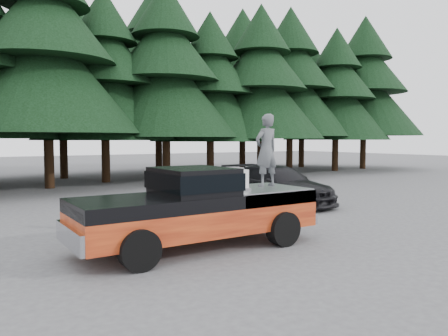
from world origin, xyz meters
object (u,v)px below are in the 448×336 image
air_compressor (230,180)px  man_on_bed (266,150)px  parked_car (277,185)px  pickup_truck (197,220)px

air_compressor → man_on_bed: (1.33, 0.24, 0.72)m
air_compressor → man_on_bed: bearing=12.9°
man_on_bed → parked_car: size_ratio=0.37×
parked_car → pickup_truck: bearing=-147.4°
man_on_bed → pickup_truck: bearing=1.8°
air_compressor → parked_car: size_ratio=0.14×
pickup_truck → man_on_bed: size_ratio=3.11×
pickup_truck → air_compressor: air_compressor is taller
pickup_truck → parked_car: size_ratio=1.14×
pickup_truck → parked_car: 7.56m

